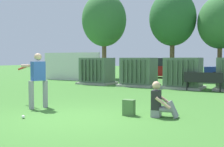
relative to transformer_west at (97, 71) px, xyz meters
The scene contains 14 objects.
ground_plane 10.07m from the transformer_west, 62.22° to the right, with size 96.00×96.00×0.00m, color #3D752D.
fence_panel 3.56m from the transformer_west, 153.01° to the left, with size 4.80×0.12×2.00m, color silver.
transformer_west is the anchor object (origin of this frame).
transformer_mid_west 2.79m from the transformer_west, ahead, with size 2.10×1.70×1.62m.
transformer_mid_east 5.34m from the transformer_west, ahead, with size 2.10×1.70×1.62m.
park_bench 6.60m from the transformer_west, ahead, with size 1.81×0.45×0.92m.
batter 8.60m from the transformer_west, 71.63° to the right, with size 1.58×0.85×1.74m.
sports_ball 10.18m from the transformer_west, 69.93° to the right, with size 0.09×0.09×0.09m, color white.
seated_spectator 10.09m from the transformer_west, 49.29° to the right, with size 0.76×0.59×0.96m.
backpack 9.76m from the transformer_west, 53.75° to the right, with size 0.33×0.27×0.44m.
tree_left 6.37m from the transformer_west, 114.66° to the left, with size 3.52×3.52×6.72m.
tree_center_left 7.84m from the transformer_west, 64.55° to the left, with size 3.51×3.51×6.70m.
tree_center_right 9.63m from the transformer_west, 45.60° to the left, with size 3.15×3.15×6.02m.
parked_car_leftmost 7.61m from the transformer_west, 76.81° to the left, with size 4.23×1.99×1.62m.
Camera 1 is at (4.28, -5.98, 1.57)m, focal length 45.06 mm.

